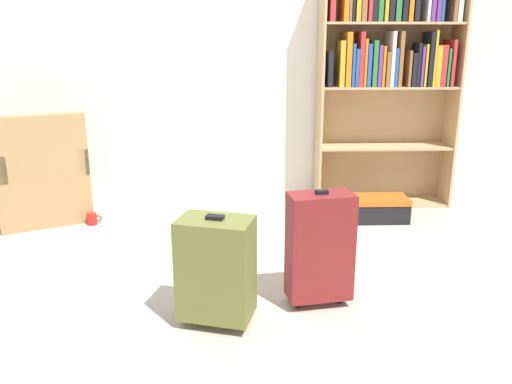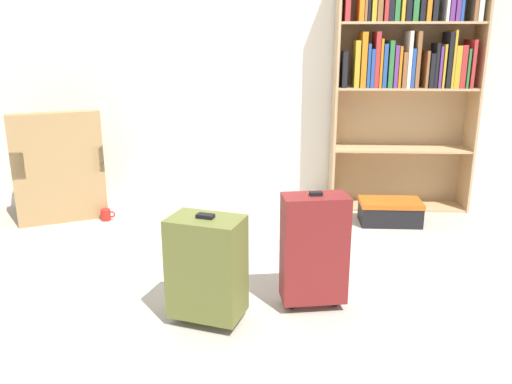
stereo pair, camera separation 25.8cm
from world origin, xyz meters
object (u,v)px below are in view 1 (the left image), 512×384
object	(u,v)px
storage_box	(377,208)
suitcase_dark_red	(320,247)
bookshelf	(388,61)
suitcase_olive	(216,268)
armchair	(41,181)
mug	(92,219)

from	to	relation	value
storage_box	suitcase_dark_red	xyz separation A→B (m)	(-0.70, -1.42, 0.25)
bookshelf	suitcase_olive	world-z (taller)	bookshelf
armchair	mug	bearing A→B (deg)	-23.13
armchair	storage_box	size ratio (longest dim) A/B	1.90
storage_box	suitcase_dark_red	size ratio (longest dim) A/B	0.73
bookshelf	suitcase_dark_red	distance (m)	2.26
bookshelf	mug	xyz separation A→B (m)	(-2.48, -0.51, -1.23)
mug	storage_box	bearing A→B (deg)	1.01
bookshelf	storage_box	size ratio (longest dim) A/B	4.25
armchair	storage_box	world-z (taller)	armchair
bookshelf	storage_box	world-z (taller)	bookshelf
mug	bookshelf	bearing A→B (deg)	11.64
storage_box	suitcase_olive	world-z (taller)	suitcase_olive
suitcase_dark_red	suitcase_olive	size ratio (longest dim) A/B	1.12
armchair	storage_box	distance (m)	2.81
bookshelf	storage_box	xyz separation A→B (m)	(-0.14, -0.47, -1.17)
armchair	suitcase_olive	size ratio (longest dim) A/B	1.54
armchair	storage_box	xyz separation A→B (m)	(2.80, -0.15, -0.21)
armchair	suitcase_dark_red	distance (m)	2.62
mug	suitcase_olive	bearing A→B (deg)	-55.56
suitcase_dark_red	armchair	bearing A→B (deg)	143.14
bookshelf	armchair	bearing A→B (deg)	-173.82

